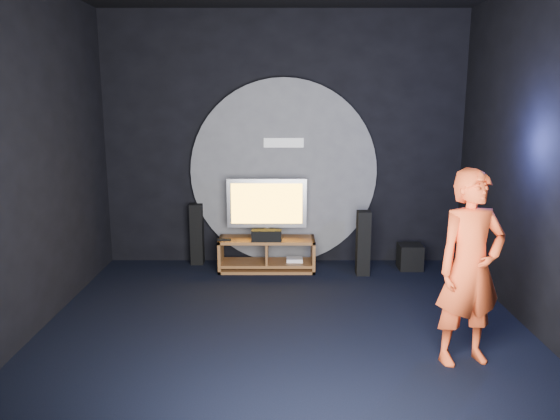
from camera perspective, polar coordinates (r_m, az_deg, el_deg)
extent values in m
plane|color=black|center=(5.65, 0.49, -12.69)|extent=(5.00, 5.00, 0.00)
cube|color=black|center=(7.67, 0.38, 7.33)|extent=(5.00, 0.04, 3.50)
cube|color=black|center=(2.71, 0.93, -0.68)|extent=(5.00, 0.04, 3.50)
cube|color=black|center=(5.73, -25.43, 4.74)|extent=(0.04, 5.00, 3.50)
cube|color=black|center=(5.77, 26.31, 4.70)|extent=(0.04, 5.00, 3.50)
cylinder|color=#515156|center=(7.66, 0.38, 3.94)|extent=(2.60, 0.08, 2.60)
cube|color=white|center=(7.56, 0.38, 7.04)|extent=(0.55, 0.03, 0.13)
cube|color=#92602D|center=(7.44, -1.39, -3.12)|extent=(1.30, 0.45, 0.04)
cube|color=#92602D|center=(7.53, -1.38, -5.55)|extent=(1.27, 0.42, 0.04)
cube|color=#92602D|center=(7.54, -6.21, -4.61)|extent=(0.04, 0.45, 0.45)
cube|color=#92602D|center=(7.51, 3.47, -4.63)|extent=(0.04, 0.45, 0.45)
cube|color=#92602D|center=(7.49, -1.38, -4.34)|extent=(0.03, 0.40, 0.29)
cube|color=#92602D|center=(7.56, -1.37, -6.13)|extent=(1.30, 0.45, 0.04)
cube|color=white|center=(7.52, 1.53, -5.22)|extent=(0.22, 0.16, 0.05)
cube|color=#A1A0A7|center=(7.50, -1.38, -2.69)|extent=(0.36, 0.22, 0.04)
cylinder|color=#A1A0A7|center=(7.48, -1.38, -2.17)|extent=(0.07, 0.07, 0.10)
cube|color=#A1A0A7|center=(7.40, -1.39, 0.72)|extent=(1.08, 0.06, 0.67)
cube|color=#F9A722|center=(7.37, -1.40, 0.67)|extent=(0.96, 0.01, 0.55)
cube|color=black|center=(7.28, -1.42, -2.69)|extent=(0.40, 0.15, 0.15)
cube|color=black|center=(7.36, -5.84, -3.11)|extent=(0.18, 0.05, 0.02)
cube|color=black|center=(7.82, -8.67, -2.50)|extent=(0.17, 0.19, 0.87)
cube|color=black|center=(7.34, 8.68, -3.43)|extent=(0.17, 0.19, 0.87)
cube|color=black|center=(7.77, 13.43, -4.76)|extent=(0.32, 0.32, 0.35)
imported|color=#F75021|center=(5.06, 19.26, -5.75)|extent=(0.72, 0.56, 1.74)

